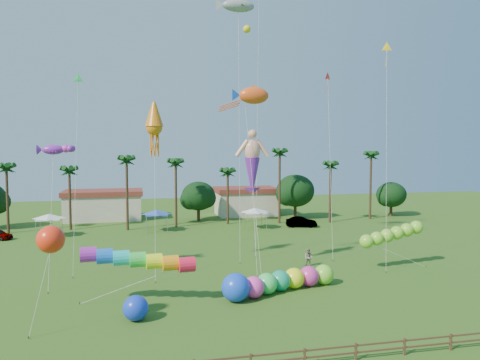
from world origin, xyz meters
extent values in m
plane|color=#285116|center=(0.00, 0.00, 0.00)|extent=(160.00, 160.00, 0.00)
cylinder|color=#3A2819|center=(-26.00, 40.00, 4.50)|extent=(0.36, 0.36, 9.00)
cylinder|color=#3A2819|center=(-18.00, 41.00, 4.25)|extent=(0.36, 0.36, 8.50)
cylinder|color=#3A2819|center=(-10.00, 39.00, 5.00)|extent=(0.36, 0.36, 10.00)
cylinder|color=#3A2819|center=(-3.00, 40.00, 4.75)|extent=(0.36, 0.36, 9.50)
cylinder|color=#3A2819|center=(5.00, 41.00, 4.00)|extent=(0.36, 0.36, 8.00)
cylinder|color=#3A2819|center=(13.00, 40.00, 5.50)|extent=(0.36, 0.36, 11.00)
cylinder|color=#3A2819|center=(21.00, 39.00, 4.50)|extent=(0.36, 0.36, 9.00)
cylinder|color=#3A2819|center=(29.00, 41.00, 5.25)|extent=(0.36, 0.36, 10.50)
sphere|color=#113814|center=(1.00, 45.00, 4.03)|extent=(5.46, 5.46, 5.46)
sphere|color=#113814|center=(17.00, 44.00, 4.65)|extent=(6.30, 6.30, 6.30)
sphere|color=#113814|center=(34.00, 43.00, 3.72)|extent=(5.04, 5.04, 5.04)
cube|color=beige|center=(-14.00, 50.00, 2.00)|extent=(12.00, 7.00, 4.00)
cube|color=beige|center=(10.00, 50.00, 2.00)|extent=(10.00, 7.00, 4.00)
pyramid|color=white|center=(-20.00, 36.00, 2.75)|extent=(3.00, 3.00, 0.60)
pyramid|color=blue|center=(-6.00, 37.00, 2.75)|extent=(3.00, 3.00, 0.60)
pyramid|color=white|center=(8.00, 36.00, 2.75)|extent=(3.00, 3.00, 0.60)
cube|color=brown|center=(0.00, -6.00, 0.50)|extent=(0.12, 0.12, 1.00)
cube|color=brown|center=(3.00, -6.00, 0.50)|extent=(0.12, 0.12, 1.00)
cube|color=brown|center=(6.00, -6.00, 0.50)|extent=(0.12, 0.12, 1.00)
cube|color=brown|center=(9.00, -6.00, 0.50)|extent=(0.12, 0.12, 1.00)
cube|color=brown|center=(0.00, -6.00, 0.85)|extent=(36.00, 0.08, 0.10)
cube|color=brown|center=(0.00, -6.00, 0.45)|extent=(36.00, 0.08, 0.10)
imported|color=#4C4C54|center=(15.14, 35.91, 0.75)|extent=(4.80, 2.67, 1.50)
imported|color=gray|center=(7.89, 14.04, 0.89)|extent=(1.08, 1.08, 1.77)
sphere|color=#F640B3|center=(0.12, 5.67, 0.86)|extent=(1.72, 1.72, 1.72)
sphere|color=#34DF5B|center=(1.39, 6.38, 0.86)|extent=(1.72, 1.72, 1.72)
sphere|color=#169D70|center=(2.70, 6.98, 0.86)|extent=(1.72, 1.72, 1.72)
sphere|color=#F7FF1A|center=(4.07, 7.41, 0.86)|extent=(1.72, 1.72, 1.72)
sphere|color=#D9339D|center=(5.50, 7.69, 0.86)|extent=(1.72, 1.72, 1.72)
sphere|color=#79DC30|center=(6.94, 7.92, 0.86)|extent=(1.72, 1.72, 1.72)
sphere|color=blue|center=(-1.42, 5.13, 1.10)|extent=(2.81, 2.81, 2.20)
sphere|color=blue|center=(-8.91, 2.79, 0.87)|extent=(1.75, 1.75, 1.75)
cylinder|color=#F31B40|center=(-7.24, 5.44, 3.02)|extent=(8.48, 1.72, 1.14)
cylinder|color=silver|center=(-9.10, 6.30, 1.51)|extent=(7.94, 1.75, 3.05)
cylinder|color=brown|center=(-13.06, 7.16, 0.08)|extent=(0.08, 0.08, 0.16)
ellipsoid|color=#7DD32E|center=(12.80, 11.50, 2.78)|extent=(7.21, 3.71, 1.57)
cylinder|color=silver|center=(15.97, 11.38, 1.39)|extent=(6.35, 0.26, 2.80)
cylinder|color=brown|center=(19.13, 11.26, 0.08)|extent=(0.08, 0.08, 0.16)
sphere|color=#FF2F14|center=(-14.06, 1.89, 6.01)|extent=(2.15, 2.15, 1.75)
cylinder|color=silver|center=(-14.73, 1.51, 3.00)|extent=(1.37, 0.79, 6.01)
cylinder|color=brown|center=(-15.39, 1.13, 0.08)|extent=(0.08, 0.08, 0.16)
cylinder|color=silver|center=(2.01, 12.68, 5.02)|extent=(0.32, 3.14, 10.04)
cylinder|color=brown|center=(1.86, 11.13, 0.08)|extent=(0.08, 0.08, 0.16)
ellipsoid|color=#EA501A|center=(2.40, 14.64, 16.77)|extent=(4.48, 1.88, 1.81)
cylinder|color=silver|center=(2.20, 12.35, 8.38)|extent=(0.42, 4.60, 16.77)
cylinder|color=brown|center=(2.00, 10.06, 0.08)|extent=(0.08, 0.08, 0.16)
ellipsoid|color=gray|center=(2.53, 22.11, 27.32)|extent=(5.09, 3.23, 1.71)
cylinder|color=silver|center=(1.99, 19.29, 13.66)|extent=(1.10, 5.66, 27.33)
cylinder|color=brown|center=(1.46, 16.47, 0.08)|extent=(0.08, 0.08, 0.16)
cone|color=orange|center=(-6.98, 16.04, 13.70)|extent=(1.86, 1.86, 4.94)
cylinder|color=silver|center=(-7.10, 13.78, 6.85)|extent=(0.27, 4.55, 13.71)
cylinder|color=brown|center=(-7.23, 11.52, 0.08)|extent=(0.08, 0.08, 0.16)
ellipsoid|color=purple|center=(-15.84, 14.70, 11.60)|extent=(3.25, 1.87, 1.24)
cylinder|color=silver|center=(-15.83, 12.52, 5.80)|extent=(0.03, 4.38, 11.61)
cylinder|color=brown|center=(-15.83, 10.34, 0.08)|extent=(0.08, 0.08, 0.16)
cone|color=#FC2A1C|center=(12.41, 20.43, 19.70)|extent=(1.05, 0.71, 1.07)
cylinder|color=silver|center=(11.77, 17.93, 9.85)|extent=(1.32, 5.03, 19.71)
cylinder|color=brown|center=(11.12, 15.43, 0.08)|extent=(0.08, 0.08, 0.16)
cone|color=yellow|center=(15.97, 14.04, 21.78)|extent=(1.16, 0.57, 1.14)
cylinder|color=silver|center=(15.04, 12.06, 10.89)|extent=(1.88, 4.00, 21.79)
cylinder|color=brown|center=(14.12, 10.08, 0.08)|extent=(0.08, 0.08, 0.16)
cone|color=#39F275|center=(-14.08, 19.01, 18.44)|extent=(1.13, 0.41, 1.11)
cylinder|color=silver|center=(-14.27, 16.84, 9.22)|extent=(0.41, 4.37, 18.45)
cylinder|color=brown|center=(-14.46, 14.66, 0.08)|extent=(0.08, 0.08, 0.16)
cylinder|color=silver|center=(4.20, 20.13, 15.30)|extent=(1.17, 3.20, 30.60)
cylinder|color=brown|center=(3.63, 18.55, 0.08)|extent=(0.08, 0.08, 0.16)
camera|label=1|loc=(-8.76, -29.14, 11.80)|focal=35.00mm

